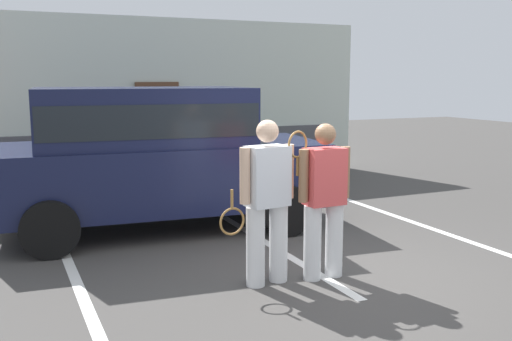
% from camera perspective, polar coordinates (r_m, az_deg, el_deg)
% --- Properties ---
extents(ground_plane, '(40.00, 40.00, 0.00)m').
position_cam_1_polar(ground_plane, '(6.52, 7.73, -10.46)').
color(ground_plane, '#423F3D').
extents(parking_stripe_0, '(0.12, 4.40, 0.01)m').
position_cam_1_polar(parking_stripe_0, '(7.06, -17.90, -9.26)').
color(parking_stripe_0, silver).
rests_on(parking_stripe_0, ground_plane).
extents(parking_stripe_1, '(0.12, 4.40, 0.01)m').
position_cam_1_polar(parking_stripe_1, '(7.72, 1.11, -7.21)').
color(parking_stripe_1, silver).
rests_on(parking_stripe_1, ground_plane).
extents(parking_stripe_2, '(0.12, 4.40, 0.01)m').
position_cam_1_polar(parking_stripe_2, '(9.06, 15.69, -5.09)').
color(parking_stripe_2, silver).
rests_on(parking_stripe_2, ground_plane).
extents(house_frontage, '(8.85, 0.40, 3.40)m').
position_cam_1_polar(house_frontage, '(12.22, -8.79, 6.34)').
color(house_frontage, silver).
rests_on(house_frontage, ground_plane).
extents(parked_suv, '(4.76, 2.52, 2.05)m').
position_cam_1_polar(parked_suv, '(8.36, -10.08, 1.91)').
color(parked_suv, '#141938').
rests_on(parked_suv, ground_plane).
extents(tennis_player_man, '(0.91, 0.32, 1.76)m').
position_cam_1_polar(tennis_player_man, '(6.04, 1.08, -3.00)').
color(tennis_player_man, white).
rests_on(tennis_player_man, ground_plane).
extents(tennis_player_woman, '(0.77, 0.28, 1.71)m').
position_cam_1_polar(tennis_player_woman, '(6.27, 6.75, -2.77)').
color(tennis_player_woman, white).
rests_on(tennis_player_woman, ground_plane).
extents(potted_plant_by_porch, '(0.72, 0.72, 0.95)m').
position_cam_1_polar(potted_plant_by_porch, '(12.37, 2.11, 1.50)').
color(potted_plant_by_porch, brown).
rests_on(potted_plant_by_porch, ground_plane).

